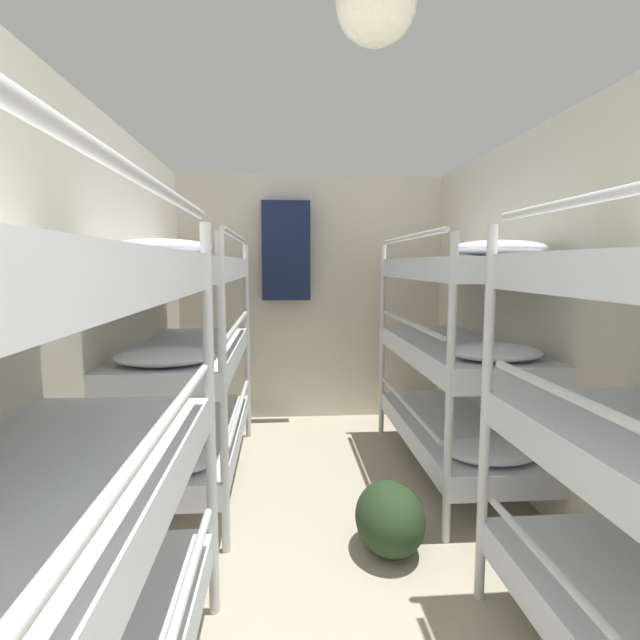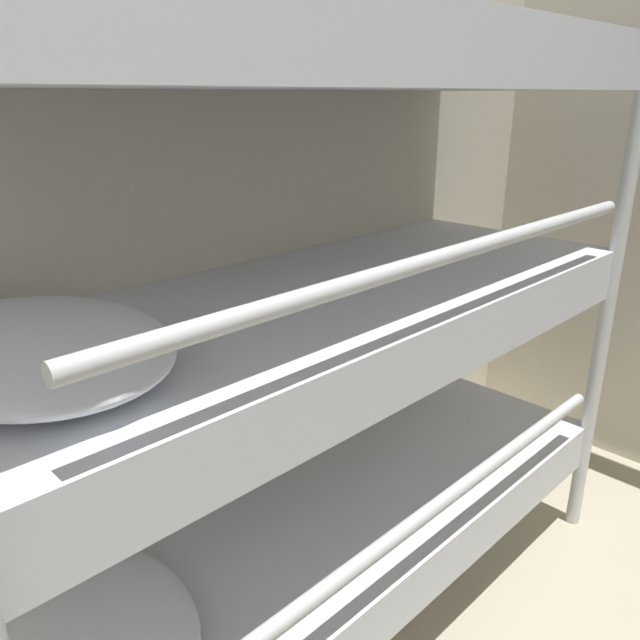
% 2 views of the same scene
% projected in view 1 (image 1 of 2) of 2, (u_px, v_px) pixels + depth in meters
% --- Properties ---
extents(wall_left, '(0.06, 5.17, 2.30)m').
position_uv_depth(wall_left, '(53.00, 340.00, 2.16)').
color(wall_left, beige).
rests_on(wall_left, ground_plane).
extents(wall_right, '(0.06, 5.17, 2.30)m').
position_uv_depth(wall_right, '(613.00, 334.00, 2.35)').
color(wall_right, beige).
rests_on(wall_right, ground_plane).
extents(wall_back, '(2.61, 0.06, 2.30)m').
position_uv_depth(wall_back, '(311.00, 299.00, 4.78)').
color(wall_back, beige).
rests_on(wall_back, ground_plane).
extents(bunk_stack_left_far, '(0.68, 1.79, 1.68)m').
position_uv_depth(bunk_stack_left_far, '(187.00, 356.00, 3.26)').
color(bunk_stack_left_far, silver).
rests_on(bunk_stack_left_far, ground_plane).
extents(bunk_stack_right_far, '(0.68, 1.79, 1.68)m').
position_uv_depth(bunk_stack_right_far, '(457.00, 352.00, 3.40)').
color(bunk_stack_right_far, silver).
rests_on(bunk_stack_right_far, ground_plane).
extents(duffel_bag, '(0.35, 0.47, 0.35)m').
position_uv_depth(duffel_bag, '(390.00, 518.00, 2.57)').
color(duffel_bag, '#23381E').
rests_on(duffel_bag, ground_plane).
extents(hanging_coat, '(0.44, 0.12, 0.90)m').
position_uv_depth(hanging_coat, '(286.00, 251.00, 4.57)').
color(hanging_coat, '#192347').
extents(ceiling_light, '(0.24, 0.24, 0.24)m').
position_uv_depth(ceiling_light, '(376.00, 3.00, 1.47)').
color(ceiling_light, '#F4EFCC').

